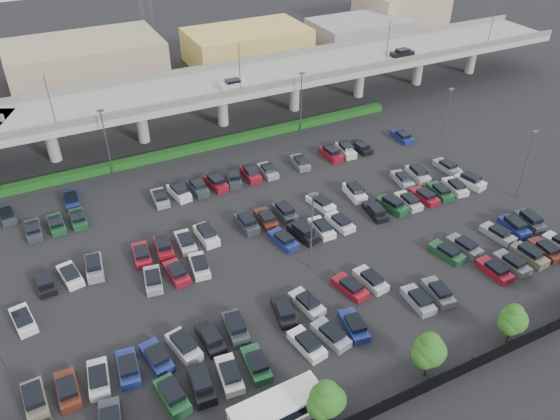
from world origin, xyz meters
name	(u,v)px	position (x,y,z in m)	size (l,w,h in m)	color
ground	(280,230)	(0.00, 0.00, 0.00)	(280.00, 280.00, 0.00)	black
overpass	(191,92)	(-0.22, 31.99, 6.97)	(150.00, 13.00, 15.80)	gray
hedge	(211,145)	(0.00, 25.00, 0.55)	(66.00, 1.60, 1.10)	#103810
fence	(419,390)	(-0.05, -28.00, 0.90)	(70.00, 0.10, 2.00)	black
tree_row	(419,356)	(0.70, -26.53, 3.52)	(65.07, 3.66, 5.94)	#332316
shuttle_bus	(277,410)	(-12.49, -24.52, 1.45)	(8.40, 3.19, 2.66)	white
parked_cars	(288,242)	(-0.55, -3.34, 0.61)	(63.14, 41.61, 1.67)	silver
light_poles	(242,190)	(-4.13, 2.00, 6.24)	(66.90, 48.38, 10.30)	#4E4E53
distant_buildings	(203,48)	(12.38, 61.81, 3.74)	(138.00, 24.00, 9.00)	gray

